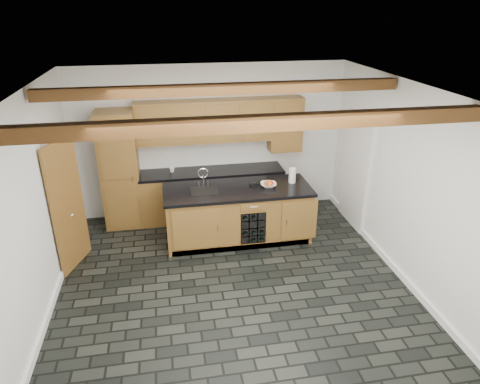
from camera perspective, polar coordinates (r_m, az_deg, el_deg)
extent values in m
plane|color=black|center=(6.40, -0.97, -11.99)|extent=(5.00, 5.00, 0.00)
plane|color=white|center=(8.01, -3.96, 6.80)|extent=(5.00, 0.00, 5.00)
plane|color=white|center=(5.88, -25.90, -2.26)|extent=(0.00, 5.00, 5.00)
plane|color=white|center=(6.54, 21.11, 1.13)|extent=(0.00, 5.00, 5.00)
plane|color=white|center=(5.27, -1.19, 13.47)|extent=(5.00, 5.00, 0.00)
cube|color=#573316|center=(4.14, 1.50, 9.11)|extent=(4.90, 0.15, 0.15)
cube|color=#573316|center=(5.87, -2.14, 13.56)|extent=(4.90, 0.15, 0.15)
cube|color=white|center=(6.54, -23.57, -12.94)|extent=(0.04, 5.00, 0.10)
cube|color=white|center=(7.13, 19.36, -8.92)|extent=(0.04, 5.00, 0.10)
cube|color=white|center=(7.17, -22.71, -0.45)|extent=(0.06, 0.94, 2.04)
cube|color=brown|center=(6.83, -22.00, -1.71)|extent=(0.31, 0.77, 2.00)
cube|color=white|center=(7.88, 15.16, 2.77)|extent=(0.06, 0.98, 2.04)
cube|color=black|center=(7.90, 15.31, 2.64)|extent=(0.02, 0.86, 1.96)
cube|color=brown|center=(7.85, -15.70, 2.85)|extent=(0.65, 0.60, 2.10)
cube|color=brown|center=(8.07, -3.70, -0.35)|extent=(2.60, 0.60, 0.88)
cube|color=black|center=(7.89, -3.79, 2.73)|extent=(2.64, 0.62, 0.05)
cube|color=white|center=(8.07, -4.09, 5.35)|extent=(2.60, 0.02, 0.52)
cube|color=brown|center=(7.72, -4.84, 9.39)|extent=(2.40, 0.35, 0.75)
cube|color=brown|center=(8.02, 6.04, 8.98)|extent=(0.60, 0.35, 1.00)
cube|color=brown|center=(7.31, -0.33, -3.03)|extent=(2.40, 0.90, 0.88)
cube|color=black|center=(7.11, -0.34, 0.31)|extent=(2.46, 0.96, 0.05)
cube|color=brown|center=(6.81, -5.65, -4.94)|extent=(0.80, 0.02, 0.70)
cube|color=brown|center=(7.10, 7.91, -3.76)|extent=(0.60, 0.02, 0.70)
cube|color=black|center=(7.09, 1.54, -4.32)|extent=(0.42, 0.30, 0.56)
cylinder|color=black|center=(7.09, 1.60, -4.97)|extent=(0.07, 0.26, 0.07)
cylinder|color=black|center=(6.96, 1.63, -2.95)|extent=(0.07, 0.26, 0.07)
cylinder|color=black|center=(7.06, 0.49, -5.07)|extent=(0.07, 0.26, 0.07)
cylinder|color=black|center=(7.12, 2.71, -4.87)|extent=(0.07, 0.26, 0.07)
cylinder|color=black|center=(6.93, 0.49, -3.04)|extent=(0.07, 0.26, 0.07)
cylinder|color=black|center=(7.18, 2.69, -5.85)|extent=(0.07, 0.26, 0.07)
cylinder|color=black|center=(7.16, 1.59, -5.95)|extent=(0.07, 0.26, 0.07)
cube|color=black|center=(7.04, -4.75, 0.14)|extent=(0.45, 0.40, 0.02)
cylinder|color=silver|center=(7.16, -4.93, 1.48)|extent=(0.02, 0.02, 0.20)
torus|color=silver|center=(7.11, -4.97, 2.52)|extent=(0.18, 0.02, 0.18)
cylinder|color=silver|center=(7.18, -5.55, 0.99)|extent=(0.02, 0.02, 0.08)
cylinder|color=silver|center=(7.19, -4.28, 1.08)|extent=(0.02, 0.02, 0.08)
cube|color=black|center=(7.23, 1.94, 1.06)|extent=(0.18, 0.13, 0.03)
cylinder|color=black|center=(7.22, 1.95, 1.24)|extent=(0.10, 0.10, 0.01)
imported|color=silver|center=(7.17, 3.82, 0.95)|extent=(0.30, 0.30, 0.07)
sphere|color=red|center=(7.16, 4.21, 1.24)|extent=(0.07, 0.07, 0.07)
sphere|color=#CD6B12|center=(7.20, 3.86, 1.36)|extent=(0.07, 0.07, 0.07)
sphere|color=olive|center=(7.17, 3.46, 1.28)|extent=(0.07, 0.07, 0.07)
sphere|color=red|center=(7.12, 3.56, 1.10)|extent=(0.07, 0.07, 0.07)
sphere|color=orange|center=(7.11, 4.03, 1.07)|extent=(0.07, 0.07, 0.07)
cylinder|color=white|center=(7.34, 6.99, 2.20)|extent=(0.12, 0.12, 0.26)
imported|color=white|center=(7.87, -9.06, 2.96)|extent=(0.12, 0.12, 0.09)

